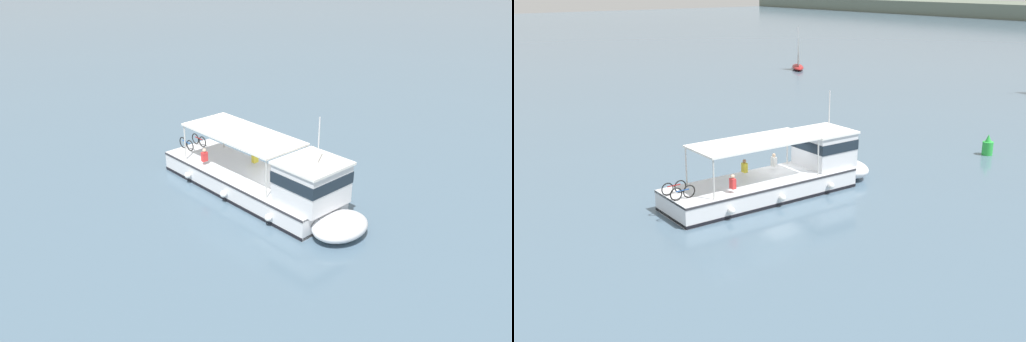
{
  "view_description": "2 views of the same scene",
  "coord_description": "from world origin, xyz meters",
  "views": [
    {
      "loc": [
        17.7,
        16.51,
        12.44
      ],
      "look_at": [
        0.87,
        -1.31,
        1.4
      ],
      "focal_mm": 36.65,
      "sensor_mm": 36.0,
      "label": 1
    },
    {
      "loc": [
        25.92,
        -20.14,
        11.19
      ],
      "look_at": [
        0.87,
        -1.31,
        1.4
      ],
      "focal_mm": 43.09,
      "sensor_mm": 36.0,
      "label": 2
    }
  ],
  "objects": [
    {
      "name": "sailboat_near_port",
      "position": [
        -36.01,
        30.96,
        0.54
      ],
      "size": [
        4.75,
        3.88,
        5.4
      ],
      "color": "maroon",
      "rests_on": "ground"
    },
    {
      "name": "ground_plane",
      "position": [
        0.0,
        0.0,
        0.0
      ],
      "size": [
        400.0,
        400.0,
        0.0
      ],
      "primitive_type": "plane",
      "color": "slate"
    },
    {
      "name": "channel_buoy",
      "position": [
        3.09,
        15.17,
        0.57
      ],
      "size": [
        0.7,
        0.7,
        1.4
      ],
      "color": "green",
      "rests_on": "ground"
    },
    {
      "name": "ferry_main",
      "position": [
        0.89,
        -0.29,
        1.02
      ],
      "size": [
        3.74,
        12.91,
        5.32
      ],
      "color": "silver",
      "rests_on": "ground"
    }
  ]
}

